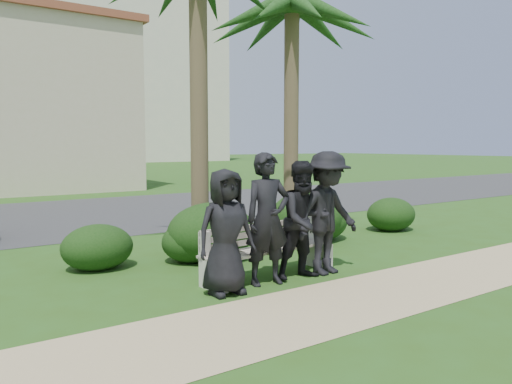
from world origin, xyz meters
TOP-DOWN VIEW (x-y plane):
  - ground at (0.00, 0.00)m, footprint 160.00×160.00m
  - footpath at (0.00, -1.80)m, footprint 30.00×1.60m
  - asphalt_street at (0.00, 8.00)m, footprint 160.00×8.00m
  - stucco_bldg_right at (-1.00, 18.00)m, footprint 8.40×8.40m
  - hotel_tower at (14.00, 55.00)m, footprint 26.00×18.00m
  - park_bench at (-0.99, -0.31)m, footprint 2.20×0.66m
  - man_a at (-1.94, -0.66)m, footprint 0.83×0.58m
  - man_b at (-1.23, -0.60)m, footprint 0.73×0.53m
  - man_c at (-0.62, -0.67)m, footprint 0.88×0.71m
  - man_d at (-0.16, -0.65)m, footprint 1.24×0.78m
  - hedge_a at (-2.92, 1.61)m, footprint 1.12×0.92m
  - hedge_b at (-1.14, 1.13)m, footprint 1.54×1.27m
  - hedge_c at (-1.43, 1.22)m, footprint 1.11×0.91m
  - hedge_d at (1.25, 1.46)m, footprint 1.60×1.32m
  - hedge_e at (1.54, 1.43)m, footprint 1.27×1.05m
  - hedge_f at (3.67, 1.36)m, footprint 1.18×0.98m
  - palm_right at (1.58, 2.39)m, footprint 3.00×3.00m

SIDE VIEW (x-z plane):
  - ground at x=0.00m, z-range 0.00..0.00m
  - footpath at x=0.00m, z-range -0.01..0.01m
  - asphalt_street at x=0.00m, z-range -0.01..0.01m
  - park_bench at x=-0.99m, z-range -0.04..0.72m
  - hedge_c at x=-1.43m, z-range 0.00..0.72m
  - hedge_a at x=-2.92m, z-range 0.00..0.73m
  - hedge_f at x=3.67m, z-range 0.00..0.77m
  - hedge_e at x=1.54m, z-range 0.00..0.83m
  - hedge_b at x=-1.14m, z-range 0.00..1.01m
  - hedge_d at x=1.25m, z-range 0.00..1.04m
  - man_a at x=-1.94m, z-range 0.00..1.64m
  - man_c at x=-0.62m, z-range 0.00..1.71m
  - man_b at x=-1.23m, z-range 0.00..1.84m
  - man_d at x=-0.16m, z-range 0.00..1.85m
  - stucco_bldg_right at x=-1.00m, z-range 0.01..7.31m
  - palm_right at x=1.58m, z-range 1.95..7.79m
  - hotel_tower at x=14.00m, z-range -5.24..32.06m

